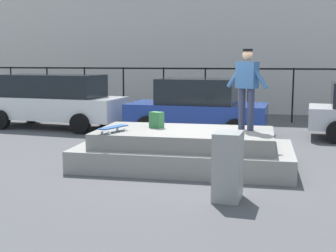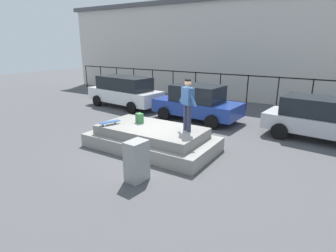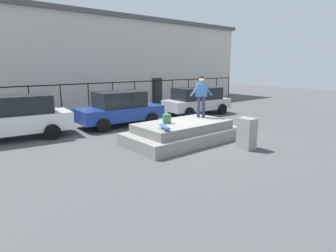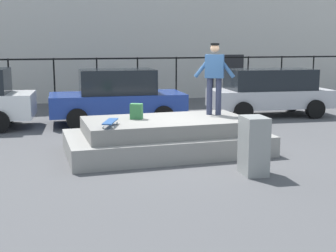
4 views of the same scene
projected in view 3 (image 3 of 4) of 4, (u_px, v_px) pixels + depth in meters
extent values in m
plane|color=#4C4C4F|center=(188.00, 140.00, 11.54)|extent=(60.00, 60.00, 0.00)
cube|color=gray|center=(183.00, 136.00, 11.32)|extent=(4.58, 2.42, 0.46)
cube|color=gray|center=(183.00, 126.00, 11.24)|extent=(3.76, 1.99, 0.34)
cylinder|color=#2D334C|center=(199.00, 107.00, 12.10)|extent=(0.14, 0.14, 0.90)
cylinder|color=#2D334C|center=(203.00, 107.00, 12.14)|extent=(0.14, 0.14, 0.90)
cube|color=#33598C|center=(201.00, 90.00, 11.97)|extent=(0.51, 0.42, 0.56)
cylinder|color=#33598C|center=(195.00, 90.00, 11.92)|extent=(0.44, 0.30, 0.55)
cylinder|color=#33598C|center=(208.00, 90.00, 12.02)|extent=(0.44, 0.30, 0.55)
sphere|color=tan|center=(202.00, 80.00, 11.88)|extent=(0.22, 0.22, 0.22)
cylinder|color=black|center=(202.00, 77.00, 11.86)|extent=(0.28, 0.28, 0.05)
cube|color=#264C8C|center=(164.00, 127.00, 9.85)|extent=(0.46, 0.78, 0.02)
cylinder|color=silver|center=(164.00, 130.00, 9.61)|extent=(0.05, 0.06, 0.06)
cylinder|color=silver|center=(169.00, 130.00, 9.67)|extent=(0.05, 0.06, 0.06)
cylinder|color=silver|center=(160.00, 127.00, 10.07)|extent=(0.05, 0.06, 0.06)
cylinder|color=silver|center=(165.00, 127.00, 10.13)|extent=(0.05, 0.06, 0.06)
cube|color=#33723F|center=(167.00, 119.00, 10.90)|extent=(0.34, 0.29, 0.36)
cube|color=white|center=(8.00, 123.00, 11.47)|extent=(4.94, 2.25, 0.73)
cube|color=black|center=(6.00, 105.00, 11.31)|extent=(3.50, 1.88, 0.74)
cylinder|color=black|center=(44.00, 125.00, 13.05)|extent=(0.66, 0.29, 0.64)
cylinder|color=black|center=(52.00, 132.00, 11.61)|extent=(0.66, 0.29, 0.64)
cube|color=navy|center=(120.00, 113.00, 14.28)|extent=(4.32, 2.12, 0.64)
cube|color=black|center=(119.00, 99.00, 14.13)|extent=(2.42, 1.78, 0.76)
cylinder|color=black|center=(88.00, 119.00, 14.35)|extent=(0.65, 0.26, 0.64)
cylinder|color=black|center=(103.00, 125.00, 12.85)|extent=(0.65, 0.26, 0.64)
cylinder|color=black|center=(134.00, 114.00, 15.84)|extent=(0.65, 0.26, 0.64)
cylinder|color=black|center=(152.00, 119.00, 14.34)|extent=(0.65, 0.26, 0.64)
cube|color=#B7B7BC|center=(197.00, 104.00, 17.58)|extent=(4.32, 2.13, 0.62)
cube|color=black|center=(197.00, 93.00, 17.44)|extent=(3.05, 1.81, 0.71)
cylinder|color=black|center=(172.00, 109.00, 17.66)|extent=(0.66, 0.28, 0.64)
cylinder|color=black|center=(189.00, 113.00, 16.21)|extent=(0.66, 0.28, 0.64)
cylinder|color=black|center=(203.00, 106.00, 19.07)|extent=(0.66, 0.28, 0.64)
cylinder|color=black|center=(222.00, 109.00, 17.63)|extent=(0.66, 0.28, 0.64)
cube|color=gray|center=(247.00, 134.00, 10.26)|extent=(0.49, 0.64, 1.14)
cylinder|color=black|center=(30.00, 105.00, 14.57)|extent=(0.06, 0.06, 1.99)
cylinder|color=black|center=(61.00, 102.00, 15.57)|extent=(0.06, 0.06, 1.99)
cylinder|color=black|center=(89.00, 100.00, 16.57)|extent=(0.06, 0.06, 1.99)
cylinder|color=black|center=(113.00, 98.00, 17.56)|extent=(0.06, 0.06, 1.99)
cylinder|color=black|center=(135.00, 96.00, 18.56)|extent=(0.06, 0.06, 1.99)
cylinder|color=black|center=(155.00, 95.00, 19.56)|extent=(0.06, 0.06, 1.99)
cylinder|color=black|center=(172.00, 93.00, 20.56)|extent=(0.06, 0.06, 1.99)
cylinder|color=black|center=(188.00, 92.00, 21.55)|extent=(0.06, 0.06, 1.99)
cylinder|color=black|center=(203.00, 91.00, 22.55)|extent=(0.06, 0.06, 1.99)
cylinder|color=black|center=(216.00, 90.00, 23.55)|extent=(0.06, 0.06, 1.99)
cylinder|color=black|center=(228.00, 89.00, 24.54)|extent=(0.06, 0.06, 1.99)
cube|color=black|center=(101.00, 83.00, 16.87)|extent=(24.00, 0.04, 0.06)
cube|color=beige|center=(62.00, 64.00, 21.30)|extent=(30.30, 7.59, 6.24)
cube|color=#4C4C51|center=(58.00, 17.00, 20.62)|extent=(30.90, 7.97, 0.30)
cube|color=#262628|center=(157.00, 91.00, 22.65)|extent=(1.00, 0.06, 2.00)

